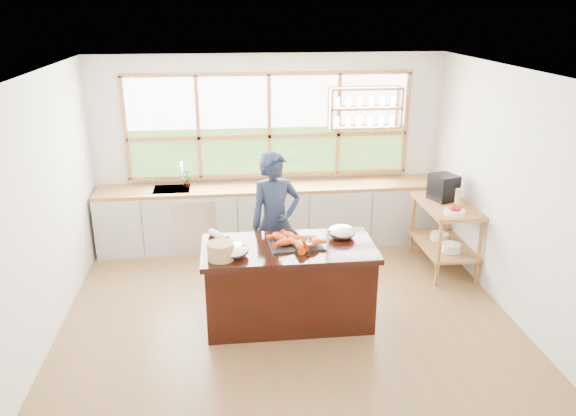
{
  "coord_description": "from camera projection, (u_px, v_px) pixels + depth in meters",
  "views": [
    {
      "loc": [
        -0.62,
        -5.64,
        3.33
      ],
      "look_at": [
        0.03,
        0.15,
        1.21
      ],
      "focal_mm": 35.0,
      "sensor_mm": 36.0,
      "label": 1
    }
  ],
  "objects": [
    {
      "name": "mixing_bowl_right",
      "position": [
        342.0,
        232.0,
        6.18
      ],
      "size": [
        0.31,
        0.31,
        0.15
      ],
      "primitive_type": "ellipsoid",
      "color": "silver",
      "rests_on": "island"
    },
    {
      "name": "room_shell",
      "position": [
        284.0,
        152.0,
        6.35
      ],
      "size": [
        5.02,
        4.52,
        2.71
      ],
      "color": "silver",
      "rests_on": "ground_plane"
    },
    {
      "name": "right_shelf_unit",
      "position": [
        446.0,
        226.0,
        7.32
      ],
      "size": [
        0.62,
        1.1,
        0.9
      ],
      "color": "#A8703E",
      "rests_on": "ground_plane"
    },
    {
      "name": "potted_plant",
      "position": [
        186.0,
        178.0,
        7.86
      ],
      "size": [
        0.15,
        0.12,
        0.26
      ],
      "primitive_type": "imported",
      "rotation": [
        0.0,
        0.0,
        0.23
      ],
      "color": "slate",
      "rests_on": "back_counter"
    },
    {
      "name": "wine_glass",
      "position": [
        309.0,
        241.0,
        5.7
      ],
      "size": [
        0.08,
        0.08,
        0.22
      ],
      "color": "white",
      "rests_on": "island"
    },
    {
      "name": "slate_board",
      "position": [
        295.0,
        244.0,
        6.0
      ],
      "size": [
        0.57,
        0.43,
        0.02
      ],
      "primitive_type": "cube",
      "rotation": [
        0.0,
        0.0,
        0.06
      ],
      "color": "black",
      "rests_on": "island"
    },
    {
      "name": "island",
      "position": [
        289.0,
        284.0,
        6.13
      ],
      "size": [
        1.85,
        0.9,
        0.9
      ],
      "color": "black",
      "rests_on": "ground_plane"
    },
    {
      "name": "lobster_pile",
      "position": [
        295.0,
        241.0,
        5.97
      ],
      "size": [
        0.55,
        0.48,
        0.08
      ],
      "color": "red",
      "rests_on": "slate_board"
    },
    {
      "name": "espresso_machine",
      "position": [
        444.0,
        187.0,
        7.34
      ],
      "size": [
        0.39,
        0.4,
        0.34
      ],
      "primitive_type": "cube",
      "rotation": [
        0.0,
        0.0,
        0.34
      ],
      "color": "black",
      "rests_on": "right_shelf_unit"
    },
    {
      "name": "fruit_bowl",
      "position": [
        454.0,
        210.0,
        6.89
      ],
      "size": [
        0.26,
        0.26,
        0.11
      ],
      "color": "silver",
      "rests_on": "right_shelf_unit"
    },
    {
      "name": "back_counter",
      "position": [
        271.0,
        215.0,
        8.12
      ],
      "size": [
        4.9,
        0.63,
        0.9
      ],
      "color": "beige",
      "rests_on": "ground_plane"
    },
    {
      "name": "parchment_roll",
      "position": [
        219.0,
        236.0,
        6.15
      ],
      "size": [
        0.24,
        0.29,
        0.08
      ],
      "primitive_type": "cylinder",
      "rotation": [
        1.57,
        0.0,
        0.64
      ],
      "color": "silver",
      "rests_on": "island"
    },
    {
      "name": "ground_plane",
      "position": [
        287.0,
        311.0,
        6.47
      ],
      "size": [
        5.0,
        5.0,
        0.0
      ],
      "primitive_type": "plane",
      "color": "brown"
    },
    {
      "name": "wicker_basket",
      "position": [
        221.0,
        251.0,
        5.65
      ],
      "size": [
        0.27,
        0.27,
        0.17
      ],
      "primitive_type": "cylinder",
      "color": "tan",
      "rests_on": "island"
    },
    {
      "name": "cook",
      "position": [
        275.0,
        223.0,
        6.71
      ],
      "size": [
        0.72,
        0.58,
        1.74
      ],
      "primitive_type": "imported",
      "rotation": [
        0.0,
        0.0,
        0.28
      ],
      "color": "#1B2439",
      "rests_on": "ground_plane"
    },
    {
      "name": "cutting_board",
      "position": [
        274.0,
        185.0,
        7.97
      ],
      "size": [
        0.42,
        0.32,
        0.01
      ],
      "primitive_type": "cube",
      "rotation": [
        0.0,
        0.0,
        -0.05
      ],
      "color": "green",
      "rests_on": "back_counter"
    },
    {
      "name": "wine_bottle",
      "position": [
        458.0,
        199.0,
        7.03
      ],
      "size": [
        0.08,
        0.08,
        0.26
      ],
      "primitive_type": "cylinder",
      "rotation": [
        0.0,
        0.0,
        0.18
      ],
      "color": "#AAAE56",
      "rests_on": "right_shelf_unit"
    },
    {
      "name": "mixing_bowl_left",
      "position": [
        234.0,
        251.0,
        5.72
      ],
      "size": [
        0.3,
        0.3,
        0.15
      ],
      "primitive_type": "ellipsoid",
      "color": "silver",
      "rests_on": "island"
    }
  ]
}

